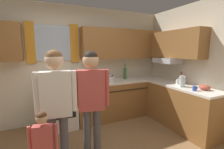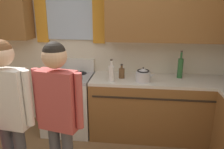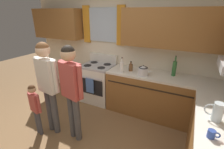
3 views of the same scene
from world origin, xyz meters
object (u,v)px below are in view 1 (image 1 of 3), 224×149
adult_holding_child (56,99)px  small_child (43,142)px  bottle_wine_green (125,73)px  bottle_milk_white (92,79)px  water_pitcher (182,81)px  adult_in_plaid (91,94)px  mug_cobalt_blue (195,88)px  stovetop_kettle (110,78)px  mixing_bowl (205,87)px  mug_ceramic_white (178,82)px  stove_oven (58,106)px  bottle_squat_brown (95,79)px  bottle_sauce_red (181,79)px

adult_holding_child → small_child: adult_holding_child is taller
bottle_wine_green → adult_holding_child: adult_holding_child is taller
bottle_milk_white → water_pitcher: bottle_milk_white is taller
water_pitcher → small_child: water_pitcher is taller
bottle_milk_white → adult_in_plaid: (-0.36, -1.11, -0.00)m
water_pitcher → small_child: (-2.57, -0.39, -0.41)m
small_child → adult_in_plaid: bearing=19.0°
bottle_wine_green → adult_in_plaid: bearing=-133.5°
mug_cobalt_blue → stovetop_kettle: 1.71m
mixing_bowl → bottle_wine_green: bearing=115.9°
bottle_milk_white → mug_ceramic_white: bottle_milk_white is taller
bottle_milk_white → adult_holding_child: bearing=-125.7°
adult_holding_child → small_child: (-0.18, -0.18, -0.43)m
bottle_wine_green → water_pitcher: bottle_wine_green is taller
stove_oven → bottle_wine_green: (1.65, 0.09, 0.58)m
bottle_squat_brown → adult_holding_child: size_ratio=0.13×
mug_ceramic_white → mixing_bowl: mixing_bowl is taller
water_pitcher → adult_in_plaid: bearing=-175.0°
mug_ceramic_white → stovetop_kettle: bearing=148.9°
bottle_milk_white → adult_in_plaid: bearing=-108.0°
bottle_milk_white → mug_ceramic_white: 1.85m
mug_cobalt_blue → water_pitcher: 0.35m
mug_cobalt_blue → mug_ceramic_white: mug_ceramic_white is taller
mug_cobalt_blue → mug_ceramic_white: (0.19, 0.55, 0.00)m
stovetop_kettle → water_pitcher: 1.51m
mug_ceramic_white → bottle_milk_white: bearing=157.0°
bottle_sauce_red → water_pitcher: (-0.30, -0.29, 0.02)m
bottle_milk_white → stovetop_kettle: (0.43, 0.04, -0.02)m
stovetop_kettle → water_pitcher: size_ratio=1.24×
bottle_sauce_red → water_pitcher: 0.41m
stove_oven → adult_in_plaid: bearing=-75.6°
mixing_bowl → stove_oven: bearing=148.3°
bottle_sauce_red → water_pitcher: bottle_sauce_red is taller
bottle_wine_green → bottle_sauce_red: (0.91, -0.94, -0.06)m
adult_in_plaid → stovetop_kettle: bearing=55.5°
adult_in_plaid → small_child: (-0.64, -0.22, -0.42)m
adult_in_plaid → mug_cobalt_blue: bearing=-5.1°
mug_cobalt_blue → adult_in_plaid: adult_in_plaid is taller
stove_oven → small_child: bearing=-101.5°
mug_ceramic_white → bottle_wine_green: bearing=126.5°
mug_cobalt_blue → water_pitcher: water_pitcher is taller
stovetop_kettle → mixing_bowl: bearing=-46.1°
water_pitcher → adult_in_plaid: (-1.93, -0.17, 0.01)m
stove_oven → mug_ceramic_white: stove_oven is taller
bottle_sauce_red → mixing_bowl: bearing=-101.6°
bottle_squat_brown → mixing_bowl: bottle_squat_brown is taller
bottle_wine_green → water_pitcher: size_ratio=1.79×
stovetop_kettle → adult_in_plaid: size_ratio=0.17×
bottle_wine_green → bottle_squat_brown: 0.84m
mixing_bowl → small_child: 2.76m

